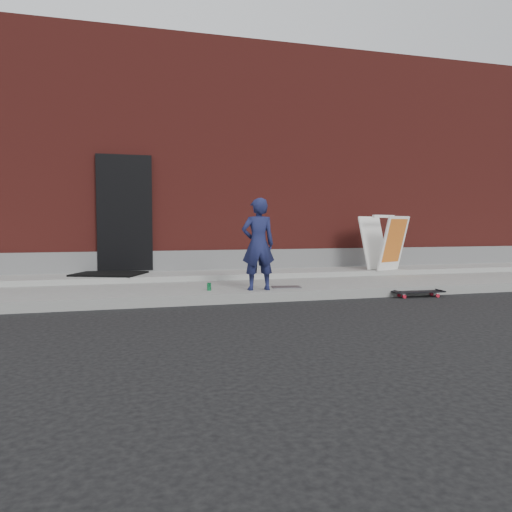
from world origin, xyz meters
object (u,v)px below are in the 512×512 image
object	(u,v)px
skateboard	(418,292)
soda_can	(209,287)
pizza_sign	(384,242)
child	(258,244)

from	to	relation	value
skateboard	soda_can	distance (m)	3.38
skateboard	soda_can	bearing A→B (deg)	169.76
soda_can	skateboard	bearing A→B (deg)	-10.24
pizza_sign	soda_can	world-z (taller)	pizza_sign
child	pizza_sign	distance (m)	3.56
child	skateboard	size ratio (longest dim) A/B	1.68
child	skateboard	distance (m)	2.73
child	pizza_sign	bearing A→B (deg)	-150.69
pizza_sign	soda_can	size ratio (longest dim) A/B	9.23
child	skateboard	xyz separation A→B (m)	(2.57, -0.46, -0.79)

